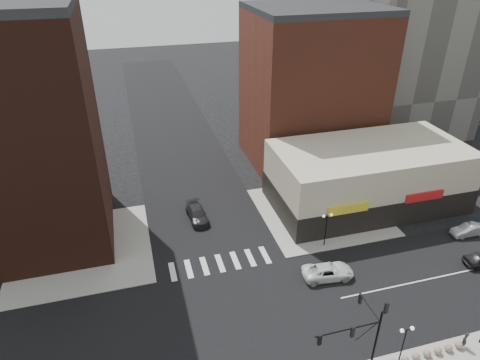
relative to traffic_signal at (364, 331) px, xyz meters
name	(u,v)px	position (x,y,z in m)	size (l,w,h in m)	color
ground	(242,320)	(-7.24, 7.83, -4.96)	(240.00, 240.00, 0.00)	black
road_ew	(242,320)	(-7.24, 7.83, -4.95)	(200.00, 14.00, 0.02)	black
road_ns	(242,320)	(-7.24, 7.83, -4.95)	(14.00, 200.00, 0.02)	black
sidewalk_nw	(82,250)	(-21.74, 22.33, -4.90)	(15.00, 15.00, 0.12)	gray
sidewalk_ne	(320,211)	(7.26, 22.33, -4.90)	(15.00, 15.00, 0.12)	gray
building_nw	(16,138)	(-26.24, 26.33, 7.54)	(16.00, 15.00, 25.00)	#361911
building_ne_midrise	(311,91)	(11.76, 37.33, 6.04)	(18.00, 15.00, 22.00)	brown
building_ne_row	(367,181)	(13.76, 22.83, -1.66)	(24.20, 12.20, 8.00)	#B9B193
traffic_signal	(364,331)	(0.00, 0.00, 0.00)	(5.59, 3.09, 7.77)	black
street_lamp_se_a	(405,337)	(3.76, -0.17, -1.67)	(1.22, 0.32, 4.16)	black
street_lamp_ne	(327,222)	(4.76, 15.83, -1.67)	(1.22, 0.32, 4.16)	black
bollard_row	(422,355)	(5.94, -0.17, -4.52)	(8.00, 0.65, 0.65)	#866D5C
white_suv	(328,271)	(2.83, 10.97, -4.23)	(2.43, 5.27, 1.46)	silver
silver_sedan	(468,230)	(21.91, 13.15, -4.29)	(1.43, 4.11, 1.35)	gray
dark_sedan_north	(197,214)	(-8.13, 24.92, -4.21)	(2.11, 5.19, 1.51)	black
pedestrian	(465,340)	(10.02, -0.17, -4.01)	(0.61, 0.40, 1.67)	black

